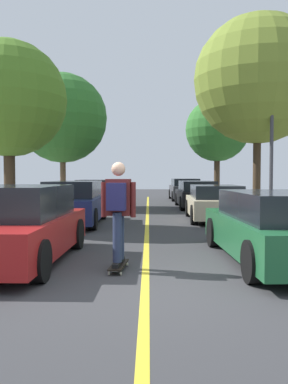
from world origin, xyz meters
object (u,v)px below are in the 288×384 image
street_tree_left_near (62,118)px  streetlamp (272,135)px  street_tree_left_nearest (9,99)px  skateboard (119,265)px  parked_car_right_farthest (185,189)px  street_tree_right_near (217,130)px  parked_car_left_far (96,195)px  parked_car_left_near (74,203)px  parked_car_right_nearest (277,227)px  parked_car_left_nearest (15,225)px  parked_car_right_near (215,203)px  parked_car_right_far (196,194)px  street_tree_right_nearest (258,80)px  skateboarder (118,207)px

street_tree_left_near → streetlamp: size_ratio=1.33×
street_tree_left_nearest → street_tree_left_near: bearing=90.0°
street_tree_left_near → skateboard: 13.89m
parked_car_right_farthest → street_tree_right_near: bearing=-46.4°
street_tree_left_nearest → street_tree_left_near: 7.43m
parked_car_left_far → street_tree_left_nearest: size_ratio=0.79×
street_tree_right_near → street_tree_left_near: bearing=-151.2°
parked_car_left_near → parked_car_left_far: 5.43m
parked_car_right_nearest → street_tree_left_nearest: street_tree_left_nearest is taller
parked_car_right_nearest → street_tree_right_near: (1.73, 16.57, 3.63)m
street_tree_left_near → parked_car_left_nearest: bearing=-81.8°
parked_car_left_nearest → skateboard: bearing=-17.9°
parked_car_right_near → parked_car_right_far: size_ratio=0.90×
parked_car_left_nearest → street_tree_left_nearest: size_ratio=0.76×
parked_car_right_nearest → street_tree_left_nearest: 8.59m
parked_car_right_farthest → parked_car_left_nearest: bearing=-104.5°
street_tree_right_nearest → parked_car_left_far: bearing=153.3°
skateboard → skateboarder: size_ratio=0.51×
parked_car_right_nearest → parked_car_left_far: bearing=113.3°
parked_car_right_near → streetlamp: size_ratio=0.85×
parked_car_left_nearest → streetlamp: (6.51, 6.14, 2.23)m
parked_car_right_near → street_tree_left_near: street_tree_left_near is taller
streetlamp → parked_car_right_far: bearing=106.0°
parked_car_left_near → parked_car_left_nearest: bearing=-90.0°
parked_car_right_near → skateboarder: skateboarder is taller
street_tree_left_near → parked_car_right_far: bearing=1.5°
parked_car_left_far → street_tree_right_nearest: 8.51m
parked_car_left_far → parked_car_right_nearest: (4.76, -11.06, -0.04)m
street_tree_right_nearest → street_tree_right_near: (0.00, 8.77, -0.86)m
parked_car_right_far → skateboard: 13.19m
parked_car_right_nearest → skateboard: parked_car_right_nearest is taller
parked_car_left_near → parked_car_left_far: parked_car_left_near is taller
parked_car_left_nearest → street_tree_left_near: bearing=98.2°
parked_car_left_far → parked_car_right_farthest: (4.76, 7.33, 0.01)m
parked_car_left_nearest → street_tree_right_near: street_tree_right_near is taller
parked_car_right_farthest → skateboard: parked_car_right_farthest is taller
parked_car_right_far → street_tree_right_near: street_tree_right_near is taller
parked_car_right_nearest → street_tree_right_nearest: size_ratio=0.60×
parked_car_right_near → street_tree_left_nearest: size_ratio=0.75×
parked_car_right_farthest → street_tree_left_nearest: 15.53m
parked_car_left_far → parked_car_right_near: parked_car_left_far is taller
skateboarder → parked_car_right_nearest: bearing=13.9°
parked_car_left_nearest → parked_car_right_nearest: parked_car_left_nearest is taller
parked_car_right_nearest → street_tree_right_near: size_ratio=0.74×
parked_car_right_far → parked_car_right_farthest: bearing=90.0°
parked_car_right_far → parked_car_right_farthest: size_ratio=1.06×
parked_car_left_nearest → streetlamp: bearing=43.3°
parked_car_left_far → street_tree_right_nearest: bearing=-26.7°
parked_car_left_nearest → parked_car_left_near: size_ratio=0.98×
parked_car_right_nearest → parked_car_right_far: parked_car_right_far is taller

